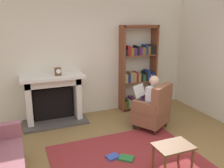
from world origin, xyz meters
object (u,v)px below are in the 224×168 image
object	(u,v)px
seated_reader	(149,99)
armchair_reading	(154,110)
mantel_clock	(58,72)
side_table	(173,150)
bookshelf	(138,71)
fireplace	(53,97)

from	to	relation	value
seated_reader	armchair_reading	bearing A→B (deg)	90.00
mantel_clock	side_table	world-z (taller)	mantel_clock
armchair_reading	side_table	bearing A→B (deg)	38.68
armchair_reading	seated_reader	world-z (taller)	seated_reader
bookshelf	side_table	bearing A→B (deg)	-106.99
bookshelf	mantel_clock	bearing A→B (deg)	-176.10
bookshelf	seated_reader	size ratio (longest dim) A/B	1.83
seated_reader	fireplace	bearing A→B (deg)	-61.40
mantel_clock	side_table	size ratio (longest dim) A/B	0.29
side_table	mantel_clock	bearing A→B (deg)	116.17
mantel_clock	armchair_reading	bearing A→B (deg)	-31.55
bookshelf	side_table	distance (m)	2.77
fireplace	bookshelf	world-z (taller)	bookshelf
fireplace	bookshelf	distance (m)	2.15
mantel_clock	side_table	bearing A→B (deg)	-63.83
mantel_clock	seated_reader	distance (m)	2.00
fireplace	side_table	bearing A→B (deg)	-62.60
armchair_reading	seated_reader	size ratio (longest dim) A/B	0.85
fireplace	armchair_reading	xyz separation A→B (m)	(1.85, -1.16, -0.15)
bookshelf	armchair_reading	size ratio (longest dim) A/B	2.15
fireplace	side_table	size ratio (longest dim) A/B	2.45
bookshelf	armchair_reading	world-z (taller)	bookshelf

